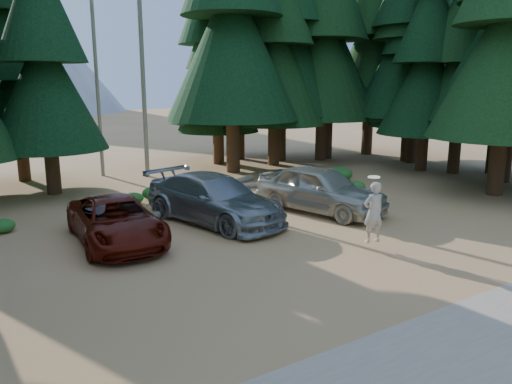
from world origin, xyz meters
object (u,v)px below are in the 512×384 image
frisbee_player (373,212)px  silver_minivan_center (214,199)px  log_mid (229,187)px  red_pickup (116,221)px  log_left (181,205)px  silver_minivan_right (320,189)px  log_right (224,185)px

frisbee_player → silver_minivan_center: bearing=-55.2°
silver_minivan_center → log_mid: silver_minivan_center is taller
red_pickup → silver_minivan_center: size_ratio=0.87×
silver_minivan_center → frisbee_player: bearing=-78.7°
frisbee_player → log_left: size_ratio=0.49×
silver_minivan_center → frisbee_player: size_ratio=2.93×
log_left → frisbee_player: bearing=-106.0°
red_pickup → silver_minivan_right: size_ratio=0.96×
log_left → log_right: bearing=0.8°
silver_minivan_right → log_mid: bearing=85.4°
silver_minivan_right → log_mid: (-0.98, 5.56, -0.80)m
red_pickup → silver_minivan_center: (3.80, 0.46, 0.15)m
silver_minivan_center → log_left: bearing=80.4°
silver_minivan_right → frisbee_player: frisbee_player is taller
red_pickup → silver_minivan_right: 8.05m
red_pickup → log_left: 4.70m
log_right → silver_minivan_center: bearing=-147.0°
frisbee_player → red_pickup: bearing=-28.6°
log_mid → red_pickup: bearing=-130.7°
log_left → log_right: log_right is taller
log_left → log_right: (3.44, 2.51, 0.01)m
frisbee_player → log_right: frisbee_player is taller
silver_minivan_center → silver_minivan_right: silver_minivan_right is taller
log_right → log_mid: bearing=-110.9°
silver_minivan_center → silver_minivan_right: size_ratio=1.11×
silver_minivan_center → log_mid: (3.26, 4.59, -0.75)m
log_left → log_right: size_ratio=0.86×
red_pickup → frisbee_player: size_ratio=2.54×
silver_minivan_center → frisbee_player: (2.59, -5.42, 0.33)m
frisbee_player → silver_minivan_right: bearing=-101.1°
frisbee_player → log_left: (-2.80, 7.94, -1.06)m
red_pickup → frisbee_player: bearing=-33.5°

